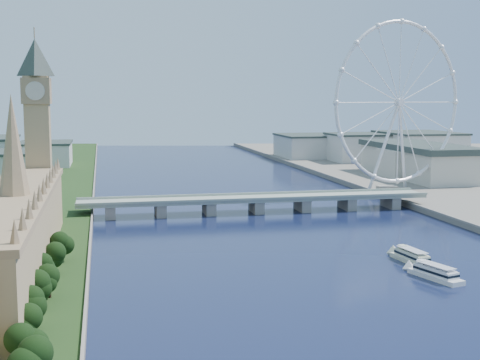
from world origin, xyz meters
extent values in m
cube|color=tan|center=(-128.00, 170.00, 17.00)|extent=(24.00, 200.00, 28.00)
cone|color=#937A59|center=(-128.00, 170.00, 53.00)|extent=(12.00, 12.00, 40.00)
cube|color=tan|center=(-128.00, 278.00, 43.00)|extent=(13.00, 13.00, 80.00)
cube|color=#937A59|center=(-128.00, 278.00, 75.00)|extent=(15.00, 15.00, 14.00)
pyramid|color=#2D3833|center=(-128.00, 278.00, 103.00)|extent=(20.02, 20.02, 20.00)
cube|color=gray|center=(0.00, 300.00, 8.50)|extent=(220.00, 22.00, 2.00)
cube|color=gray|center=(-90.00, 300.00, 3.75)|extent=(6.00, 20.00, 7.50)
cube|color=gray|center=(-60.00, 300.00, 3.75)|extent=(6.00, 20.00, 7.50)
cube|color=gray|center=(-30.00, 300.00, 3.75)|extent=(6.00, 20.00, 7.50)
cube|color=gray|center=(0.00, 300.00, 3.75)|extent=(6.00, 20.00, 7.50)
cube|color=gray|center=(30.00, 300.00, 3.75)|extent=(6.00, 20.00, 7.50)
cube|color=gray|center=(60.00, 300.00, 3.75)|extent=(6.00, 20.00, 7.50)
cube|color=gray|center=(90.00, 300.00, 3.75)|extent=(6.00, 20.00, 7.50)
torus|color=silver|center=(120.00, 355.00, 68.00)|extent=(113.60, 39.12, 118.60)
cylinder|color=silver|center=(120.00, 355.00, 68.00)|extent=(7.25, 6.61, 6.00)
cube|color=gray|center=(117.00, 365.00, 4.00)|extent=(14.00, 10.00, 2.00)
cube|color=beige|center=(-160.00, 430.00, 16.00)|extent=(40.00, 60.00, 26.00)
cube|color=beige|center=(-150.00, 600.00, 14.00)|extent=(50.00, 70.00, 22.00)
cube|color=beige|center=(180.00, 580.00, 17.00)|extent=(60.00, 60.00, 28.00)
cube|color=beige|center=(240.00, 560.00, 18.00)|extent=(70.00, 90.00, 30.00)
cube|color=beige|center=(140.00, 640.00, 15.00)|extent=(60.00, 80.00, 24.00)
camera|label=1|loc=(-94.16, -102.27, 71.39)|focal=50.00mm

